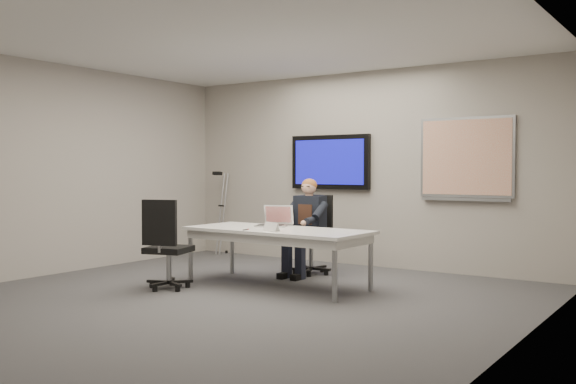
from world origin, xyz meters
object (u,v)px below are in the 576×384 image
Objects in this scene: office_chair_far at (313,249)px; laptop at (274,221)px; conference_table at (277,235)px; seated_person at (303,237)px; office_chair_near at (167,261)px.

office_chair_far is 2.27× the size of laptop.
office_chair_far reaches higher than laptop.
conference_table is 0.37m from laptop.
conference_table is at bearing -81.12° from seated_person.
office_chair_near reaches higher than conference_table.
office_chair_far is 1.00× the size of office_chair_near.
conference_table is 0.82m from seated_person.
office_chair_near is (-0.79, -1.92, 0.00)m from office_chair_far.
conference_table is 1.10m from office_chair_far.
office_chair_far is at bearing -129.54° from office_chair_near.
conference_table is 1.78× the size of seated_person.
seated_person is (0.01, -0.24, 0.19)m from office_chair_far.
office_chair_near is 1.40m from laptop.
seated_person is (-0.15, 0.80, -0.10)m from conference_table.
office_chair_far is 0.82× the size of seated_person.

